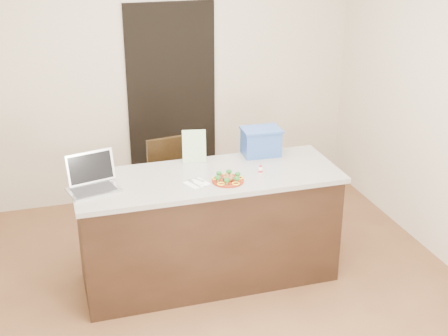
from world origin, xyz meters
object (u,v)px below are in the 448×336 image
object	(u,v)px
napkin	(197,183)
laptop	(92,179)
plate	(228,181)
blue_box	(261,141)
island	(208,228)
chair	(173,183)
yogurt_bottle	(261,170)

from	to	relation	value
napkin	laptop	xyz separation A→B (m)	(-0.75, 0.15, 0.07)
plate	blue_box	distance (m)	0.63
plate	blue_box	world-z (taller)	blue_box
island	blue_box	size ratio (longest dim) A/B	6.21
plate	napkin	size ratio (longest dim) A/B	1.59
blue_box	island	bearing A→B (deg)	-148.72
napkin	chair	size ratio (longest dim) A/B	0.16
yogurt_bottle	chair	size ratio (longest dim) A/B	0.07
napkin	chair	world-z (taller)	chair
island	yogurt_bottle	size ratio (longest dim) A/B	30.67
island	chair	bearing A→B (deg)	98.62
island	laptop	distance (m)	1.02
plate	laptop	bearing A→B (deg)	169.44
yogurt_bottle	plate	bearing A→B (deg)	-165.81
chair	blue_box	bearing A→B (deg)	-44.66
plate	chair	world-z (taller)	plate
plate	blue_box	bearing A→B (deg)	46.76
blue_box	napkin	bearing A→B (deg)	-144.34
blue_box	chair	distance (m)	0.96
island	chair	xyz separation A→B (m)	(-0.12, 0.78, 0.07)
laptop	chair	size ratio (longest dim) A/B	0.44
napkin	blue_box	world-z (taller)	blue_box
island	blue_box	bearing A→B (deg)	28.31
plate	napkin	bearing A→B (deg)	172.65
plate	chair	size ratio (longest dim) A/B	0.26
chair	yogurt_bottle	bearing A→B (deg)	-67.15
island	laptop	bearing A→B (deg)	178.73
island	yogurt_bottle	bearing A→B (deg)	-12.87
plate	napkin	distance (m)	0.24
island	plate	bearing A→B (deg)	-55.87
yogurt_bottle	blue_box	xyz separation A→B (m)	(0.14, 0.38, 0.09)
napkin	yogurt_bottle	bearing A→B (deg)	4.68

